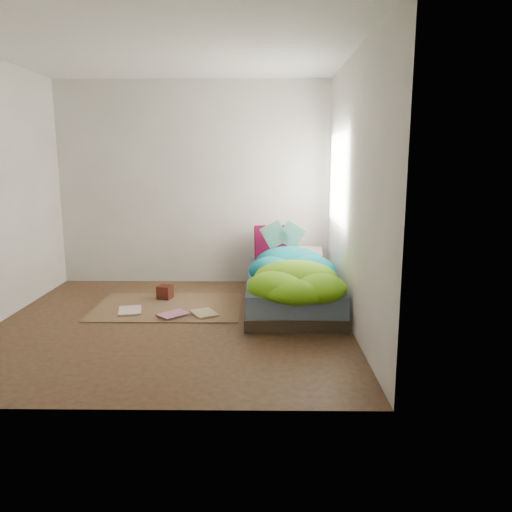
# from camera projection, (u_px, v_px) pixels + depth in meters

# --- Properties ---
(ground) EXTENTS (3.50, 3.50, 0.00)m
(ground) POSITION_uv_depth(u_px,v_px,m) (173.00, 323.00, 4.98)
(ground) COLOR #3C2317
(ground) RESTS_ON ground
(room_walls) EXTENTS (3.54, 3.54, 2.62)m
(room_walls) POSITION_uv_depth(u_px,v_px,m) (169.00, 158.00, 4.68)
(room_walls) COLOR beige
(room_walls) RESTS_ON ground
(bed) EXTENTS (1.00, 2.00, 0.34)m
(bed) POSITION_uv_depth(u_px,v_px,m) (291.00, 289.00, 5.64)
(bed) COLOR #32291B
(bed) RESTS_ON ground
(duvet) EXTENTS (0.96, 1.84, 0.34)m
(duvet) POSITION_uv_depth(u_px,v_px,m) (293.00, 263.00, 5.36)
(duvet) COLOR #086781
(duvet) RESTS_ON bed
(rug) EXTENTS (1.60, 1.10, 0.01)m
(rug) POSITION_uv_depth(u_px,v_px,m) (168.00, 307.00, 5.52)
(rug) COLOR brown
(rug) RESTS_ON ground
(pillow_floral) EXTENTS (0.58, 0.38, 0.12)m
(pillow_floral) POSITION_uv_depth(u_px,v_px,m) (300.00, 255.00, 6.39)
(pillow_floral) COLOR beige
(pillow_floral) RESTS_ON bed
(pillow_magenta) EXTENTS (0.46, 0.18, 0.45)m
(pillow_magenta) POSITION_uv_depth(u_px,v_px,m) (272.00, 244.00, 6.30)
(pillow_magenta) COLOR #530532
(pillow_magenta) RESTS_ON bed
(open_book) EXTENTS (0.45, 0.15, 0.27)m
(open_book) POSITION_uv_depth(u_px,v_px,m) (283.00, 227.00, 6.01)
(open_book) COLOR #2A8332
(open_book) RESTS_ON duvet
(wooden_box) EXTENTS (0.19, 0.19, 0.15)m
(wooden_box) POSITION_uv_depth(u_px,v_px,m) (165.00, 292.00, 5.82)
(wooden_box) COLOR #33160B
(wooden_box) RESTS_ON rug
(floor_book_a) EXTENTS (0.30, 0.37, 0.02)m
(floor_book_a) POSITION_uv_depth(u_px,v_px,m) (118.00, 311.00, 5.29)
(floor_book_a) COLOR silver
(floor_book_a) RESTS_ON rug
(floor_book_b) EXTENTS (0.37, 0.36, 0.03)m
(floor_book_b) POSITION_uv_depth(u_px,v_px,m) (167.00, 312.00, 5.25)
(floor_book_b) COLOR #BE6D8B
(floor_book_b) RESTS_ON rug
(floor_book_c) EXTENTS (0.34, 0.38, 0.02)m
(floor_book_c) POSITION_uv_depth(u_px,v_px,m) (194.00, 315.00, 5.18)
(floor_book_c) COLOR tan
(floor_book_c) RESTS_ON rug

